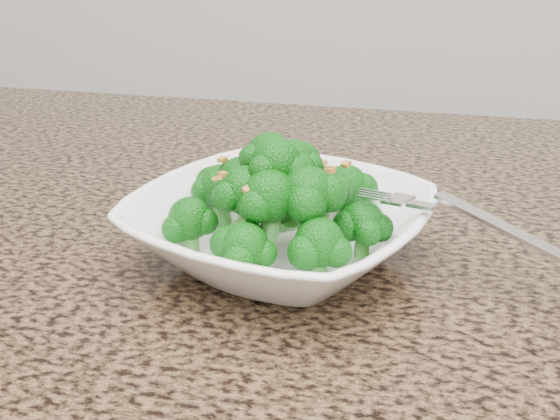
# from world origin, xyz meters

# --- Properties ---
(granite_counter) EXTENTS (1.64, 1.04, 0.03)m
(granite_counter) POSITION_xyz_m (0.00, 0.30, 0.89)
(granite_counter) COLOR brown
(granite_counter) RESTS_ON cabinet
(bowl) EXTENTS (0.32, 0.32, 0.06)m
(bowl) POSITION_xyz_m (-0.02, 0.28, 0.93)
(bowl) COLOR white
(bowl) RESTS_ON granite_counter
(broccoli_pile) EXTENTS (0.22, 0.22, 0.08)m
(broccoli_pile) POSITION_xyz_m (-0.02, 0.28, 1.00)
(broccoli_pile) COLOR #0B620C
(broccoli_pile) RESTS_ON bowl
(garlic_topping) EXTENTS (0.13, 0.13, 0.01)m
(garlic_topping) POSITION_xyz_m (-0.02, 0.28, 1.04)
(garlic_topping) COLOR #C3812F
(garlic_topping) RESTS_ON broccoli_pile
(fork) EXTENTS (0.19, 0.12, 0.01)m
(fork) POSITION_xyz_m (0.10, 0.27, 0.97)
(fork) COLOR silver
(fork) RESTS_ON bowl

